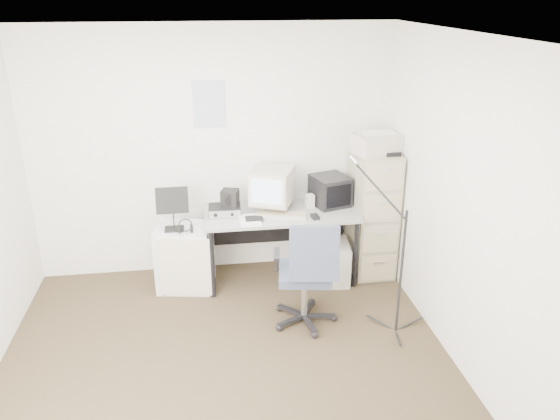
{
  "coord_description": "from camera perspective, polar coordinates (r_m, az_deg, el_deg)",
  "views": [
    {
      "loc": [
        -0.1,
        -3.49,
        2.77
      ],
      "look_at": [
        0.55,
        0.95,
        0.95
      ],
      "focal_mm": 35.0,
      "sensor_mm": 36.0,
      "label": 1
    }
  ],
  "objects": [
    {
      "name": "wall_front",
      "position": [
        2.27,
        -3.88,
        -19.9
      ],
      "size": [
        3.6,
        0.02,
        2.5
      ],
      "primitive_type": "cube",
      "color": "white",
      "rests_on": "ground"
    },
    {
      "name": "music_stand",
      "position": [
        5.2,
        -11.14,
        0.18
      ],
      "size": [
        0.33,
        0.22,
        0.44
      ],
      "primitive_type": "cube",
      "rotation": [
        0.0,
        0.0,
        0.23
      ],
      "color": "black",
      "rests_on": "side_cart"
    },
    {
      "name": "papers",
      "position": [
        5.18,
        -3.18,
        -1.05
      ],
      "size": [
        0.2,
        0.27,
        0.02
      ],
      "primitive_type": "cube",
      "rotation": [
        0.0,
        0.0,
        0.02
      ],
      "color": "white",
      "rests_on": "desk"
    },
    {
      "name": "mouse",
      "position": [
        5.24,
        3.68,
        -0.7
      ],
      "size": [
        0.08,
        0.12,
        0.03
      ],
      "primitive_type": "cube",
      "rotation": [
        0.0,
        0.0,
        0.11
      ],
      "color": "black",
      "rests_on": "desk"
    },
    {
      "name": "printer",
      "position": [
        5.37,
        10.27,
        6.86
      ],
      "size": [
        0.54,
        0.43,
        0.18
      ],
      "primitive_type": "cube",
      "rotation": [
        0.0,
        0.0,
        0.24
      ],
      "color": "#B3AFA9",
      "rests_on": "filing_cabinet"
    },
    {
      "name": "radio_receiver",
      "position": [
        5.33,
        -5.81,
        -0.03
      ],
      "size": [
        0.32,
        0.23,
        0.09
      ],
      "primitive_type": "cube",
      "rotation": [
        0.0,
        0.0,
        -0.04
      ],
      "color": "black",
      "rests_on": "desk"
    },
    {
      "name": "wall_back",
      "position": [
        5.5,
        -7.0,
        5.88
      ],
      "size": [
        3.6,
        0.02,
        2.5
      ],
      "primitive_type": "cube",
      "color": "white",
      "rests_on": "ground"
    },
    {
      "name": "crt_monitor",
      "position": [
        5.37,
        -0.82,
        2.17
      ],
      "size": [
        0.5,
        0.52,
        0.42
      ],
      "primitive_type": "cube",
      "rotation": [
        0.0,
        0.0,
        -0.39
      ],
      "color": "#B3AFA9",
      "rests_on": "desk"
    },
    {
      "name": "pc_tower",
      "position": [
        5.6,
        6.14,
        -5.38
      ],
      "size": [
        0.24,
        0.45,
        0.4
      ],
      "primitive_type": "cube",
      "rotation": [
        0.0,
        0.0,
        -0.12
      ],
      "color": "#B3AFA9",
      "rests_on": "floor"
    },
    {
      "name": "crt_tv",
      "position": [
        5.54,
        5.25,
        2.04
      ],
      "size": [
        0.42,
        0.43,
        0.3
      ],
      "primitive_type": "cube",
      "rotation": [
        0.0,
        0.0,
        0.29
      ],
      "color": "black",
      "rests_on": "desk"
    },
    {
      "name": "ceiling",
      "position": [
        3.5,
        -6.99,
        17.51
      ],
      "size": [
        3.6,
        3.6,
        0.01
      ],
      "primitive_type": "cube",
      "color": "white",
      "rests_on": "ground"
    },
    {
      "name": "radio_speaker",
      "position": [
        5.3,
        -5.25,
        1.3
      ],
      "size": [
        0.2,
        0.19,
        0.16
      ],
      "primitive_type": "cube",
      "rotation": [
        0.0,
        0.0,
        -0.31
      ],
      "color": "black",
      "rests_on": "radio_receiver"
    },
    {
      "name": "desk",
      "position": [
        5.54,
        0.07,
        -3.64
      ],
      "size": [
        1.5,
        0.7,
        0.73
      ],
      "primitive_type": "cube",
      "color": "#949494",
      "rests_on": "floor"
    },
    {
      "name": "floor",
      "position": [
        4.46,
        -5.45,
        -16.52
      ],
      "size": [
        3.6,
        3.6,
        0.01
      ],
      "primitive_type": "cube",
      "color": "#3F3321",
      "rests_on": "ground"
    },
    {
      "name": "desk_speaker",
      "position": [
        5.47,
        3.14,
        0.94
      ],
      "size": [
        0.09,
        0.09,
        0.14
      ],
      "primitive_type": "cube",
      "rotation": [
        0.0,
        0.0,
        0.29
      ],
      "color": "beige",
      "rests_on": "desk"
    },
    {
      "name": "keyboard",
      "position": [
        5.27,
        0.08,
        -0.55
      ],
      "size": [
        0.52,
        0.27,
        0.03
      ],
      "primitive_type": "cube",
      "rotation": [
        0.0,
        0.0,
        -0.21
      ],
      "color": "#B3AFA9",
      "rests_on": "desk"
    },
    {
      "name": "headphones",
      "position": [
        5.19,
        -9.85,
        -1.85
      ],
      "size": [
        0.17,
        0.17,
        0.03
      ],
      "primitive_type": "torus",
      "rotation": [
        0.0,
        0.0,
        0.21
      ],
      "color": "black",
      "rests_on": "side_cart"
    },
    {
      "name": "wall_right",
      "position": [
        4.25,
        18.85,
        -0.09
      ],
      "size": [
        0.02,
        3.6,
        2.5
      ],
      "primitive_type": "cube",
      "color": "white",
      "rests_on": "ground"
    },
    {
      "name": "mic_stand",
      "position": [
        4.62,
        12.72,
        -4.54
      ],
      "size": [
        0.03,
        0.03,
        1.48
      ],
      "primitive_type": "cylinder",
      "rotation": [
        0.0,
        0.0,
        2.11
      ],
      "color": "black",
      "rests_on": "floor"
    },
    {
      "name": "wall_calendar",
      "position": [
        5.38,
        -7.47,
        10.96
      ],
      "size": [
        0.3,
        0.02,
        0.44
      ],
      "primitive_type": "cube",
      "color": "white",
      "rests_on": "wall_back"
    },
    {
      "name": "side_cart",
      "position": [
        5.46,
        -9.89,
        -4.88
      ],
      "size": [
        0.59,
        0.5,
        0.65
      ],
      "primitive_type": "cube",
      "rotation": [
        0.0,
        0.0,
        -0.18
      ],
      "color": "silver",
      "rests_on": "floor"
    },
    {
      "name": "filing_cabinet",
      "position": [
        5.66,
        9.59,
        -0.25
      ],
      "size": [
        0.4,
        0.6,
        1.3
      ],
      "primitive_type": "cube",
      "color": "tan",
      "rests_on": "floor"
    },
    {
      "name": "office_chair",
      "position": [
        4.75,
        2.61,
        -6.42
      ],
      "size": [
        0.67,
        0.67,
        1.01
      ],
      "primitive_type": "cube",
      "rotation": [
        0.0,
        0.0,
        -0.16
      ],
      "color": "#394352",
      "rests_on": "floor"
    }
  ]
}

